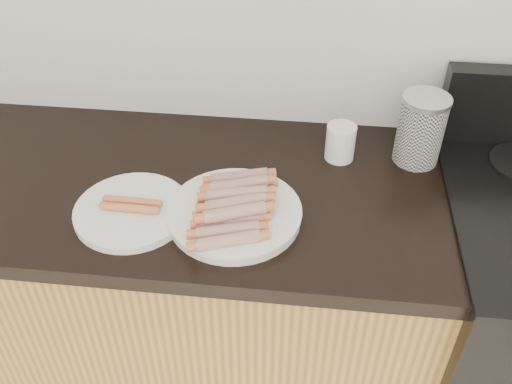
# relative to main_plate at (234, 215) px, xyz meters

# --- Properties ---
(cabinet_base) EXTENTS (2.20, 0.59, 0.86)m
(cabinet_base) POSITION_rel_main_plate_xyz_m (-0.61, 0.11, -0.48)
(cabinet_base) COLOR #AE7B35
(cabinet_base) RESTS_ON floor
(counter_slab) EXTENTS (2.20, 0.62, 0.04)m
(counter_slab) POSITION_rel_main_plate_xyz_m (-0.61, 0.11, -0.03)
(counter_slab) COLOR black
(counter_slab) RESTS_ON cabinet_base
(main_plate) EXTENTS (0.39, 0.39, 0.02)m
(main_plate) POSITION_rel_main_plate_xyz_m (0.00, 0.00, 0.00)
(main_plate) COLOR white
(main_plate) RESTS_ON counter_slab
(side_plate) EXTENTS (0.34, 0.34, 0.02)m
(side_plate) POSITION_rel_main_plate_xyz_m (-0.23, -0.01, -0.00)
(side_plate) COLOR white
(side_plate) RESTS_ON counter_slab
(hotdog_pile) EXTENTS (0.14, 0.28, 0.05)m
(hotdog_pile) POSITION_rel_main_plate_xyz_m (0.00, 0.00, 0.03)
(hotdog_pile) COLOR #A02928
(hotdog_pile) RESTS_ON main_plate
(plain_sausages) EXTENTS (0.12, 0.04, 0.02)m
(plain_sausages) POSITION_rel_main_plate_xyz_m (-0.23, -0.01, 0.02)
(plain_sausages) COLOR #B95F3B
(plain_sausages) RESTS_ON side_plate
(canister) EXTENTS (0.12, 0.12, 0.18)m
(canister) POSITION_rel_main_plate_xyz_m (0.43, 0.27, 0.08)
(canister) COLOR white
(canister) RESTS_ON counter_slab
(mug) EXTENTS (0.08, 0.08, 0.09)m
(mug) POSITION_rel_main_plate_xyz_m (0.23, 0.26, 0.04)
(mug) COLOR white
(mug) RESTS_ON counter_slab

